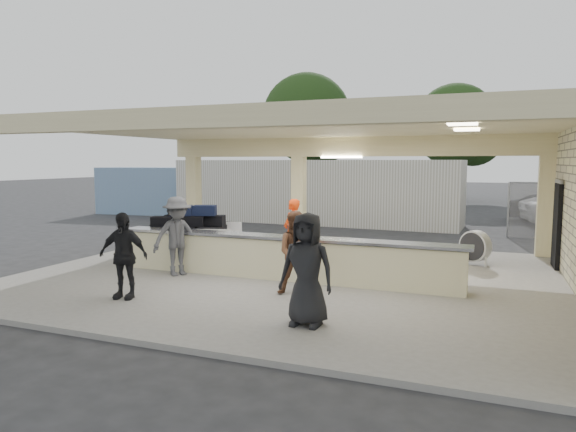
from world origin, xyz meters
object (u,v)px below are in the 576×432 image
at_px(baggage_counter, 281,257).
at_px(drum_fan, 475,247).
at_px(luggage_cart, 188,231).
at_px(passenger_a, 297,253).
at_px(passenger_d, 307,269).
at_px(passenger_b, 123,255).
at_px(container_white, 312,191).
at_px(baggage_handler, 292,231).
at_px(container_blue, 185,191).
at_px(car_dark, 559,208).
at_px(passenger_c, 177,236).

bearing_deg(baggage_counter, drum_fan, 38.63).
distance_m(luggage_cart, passenger_a, 4.46).
height_order(baggage_counter, passenger_d, passenger_d).
relative_size(passenger_b, container_white, 0.13).
height_order(passenger_b, container_white, container_white).
distance_m(drum_fan, baggage_handler, 4.70).
bearing_deg(container_blue, baggage_handler, -51.58).
bearing_deg(drum_fan, container_white, 165.85).
distance_m(baggage_handler, container_white, 9.93).
bearing_deg(baggage_counter, car_dark, 64.33).
relative_size(baggage_handler, car_dark, 0.42).
height_order(drum_fan, passenger_b, passenger_b).
distance_m(luggage_cart, container_white, 10.28).
height_order(luggage_cart, car_dark, luggage_cart).
xyz_separation_m(baggage_counter, car_dark, (7.28, 15.14, 0.08)).
bearing_deg(container_white, baggage_counter, -72.36).
relative_size(passenger_b, passenger_c, 0.91).
relative_size(baggage_counter, luggage_cart, 2.84).
relative_size(passenger_a, passenger_c, 0.91).
distance_m(baggage_counter, container_white, 11.71).
distance_m(passenger_d, car_dark, 18.90).
bearing_deg(container_blue, car_dark, 4.59).
bearing_deg(passenger_a, passenger_d, -85.33).
relative_size(luggage_cart, car_dark, 0.72).
bearing_deg(baggage_handler, luggage_cart, -65.01).
bearing_deg(passenger_d, baggage_counter, 120.65).
bearing_deg(passenger_a, baggage_counter, 105.12).
height_order(baggage_handler, passenger_c, passenger_c).
distance_m(baggage_handler, passenger_c, 3.01).
bearing_deg(car_dark, passenger_b, 162.52).
bearing_deg(baggage_handler, passenger_c, -31.29).
distance_m(passenger_a, container_blue, 17.32).
distance_m(baggage_counter, drum_fan, 5.19).
relative_size(passenger_d, car_dark, 0.46).
bearing_deg(luggage_cart, drum_fan, 1.34).
bearing_deg(baggage_handler, baggage_counter, 22.53).
bearing_deg(luggage_cart, passenger_c, -81.67).
relative_size(passenger_c, container_blue, 0.20).
relative_size(passenger_b, car_dark, 0.42).
bearing_deg(container_white, passenger_a, -70.18).
bearing_deg(container_white, luggage_cart, -87.60).
distance_m(passenger_c, passenger_d, 4.66).
relative_size(drum_fan, baggage_handler, 0.53).
bearing_deg(passenger_d, passenger_c, 150.65).
relative_size(luggage_cart, passenger_d, 1.57).
distance_m(luggage_cart, drum_fan, 7.47).
bearing_deg(container_blue, passenger_c, -63.18).
distance_m(baggage_counter, baggage_handler, 1.80).
xyz_separation_m(drum_fan, passenger_a, (-3.23, -4.40, 0.36)).
xyz_separation_m(baggage_handler, car_dark, (7.66, 13.42, -0.28)).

